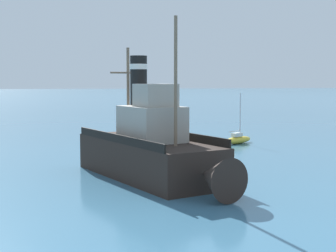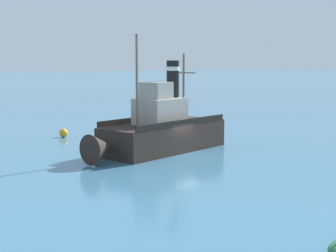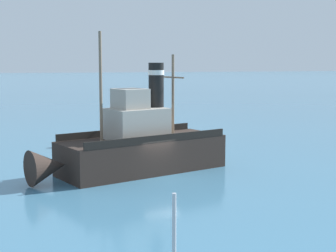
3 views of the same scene
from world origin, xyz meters
name	(u,v)px [view 2 (image 2 of 3)]	position (x,y,z in m)	size (l,w,h in m)	color
ground_plane	(183,154)	(0.00, 0.00, 0.00)	(600.00, 600.00, 0.00)	teal
old_tugboat	(159,131)	(1.72, 1.36, 1.83)	(8.40, 14.66, 9.90)	#2D231E
mooring_buoy	(64,133)	(13.84, 6.06, 0.44)	(0.87, 0.87, 0.87)	orange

